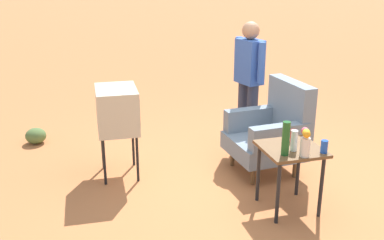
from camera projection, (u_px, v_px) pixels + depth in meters
ground_plane at (259, 178)px, 5.16m from camera, size 60.00×60.00×0.00m
armchair at (272, 130)px, 5.20m from camera, size 0.83×0.84×1.06m
side_table at (290, 157)px, 4.34m from camera, size 0.56×0.56×0.65m
tv_on_stand at (117, 110)px, 4.99m from camera, size 0.62×0.47×1.03m
person_standing at (249, 77)px, 5.78m from camera, size 0.56×0.30×1.64m
soda_can_red at (294, 136)px, 4.42m from camera, size 0.07×0.07×0.12m
bottle_short_clear at (294, 141)px, 4.20m from camera, size 0.06×0.06×0.20m
bottle_wine_green at (286, 139)px, 4.09m from camera, size 0.07×0.07×0.32m
soda_can_blue at (324, 147)px, 4.17m from camera, size 0.07×0.07×0.12m
flower_vase at (305, 141)px, 4.06m from camera, size 0.15×0.10×0.27m
shrub_near at (36, 136)px, 6.12m from camera, size 0.27×0.27×0.21m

